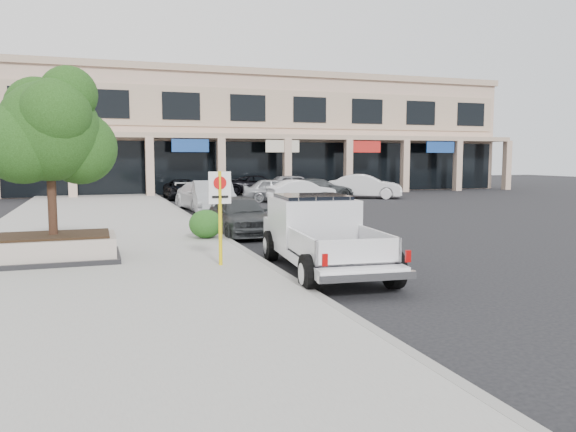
{
  "coord_description": "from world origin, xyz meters",
  "views": [
    {
      "loc": [
        -5.53,
        -12.67,
        2.79
      ],
      "look_at": [
        -0.68,
        1.5,
        1.21
      ],
      "focal_mm": 35.0,
      "sensor_mm": 36.0,
      "label": 1
    }
  ],
  "objects_px": {
    "pickup_truck": "(324,235)",
    "curb_car_b": "(213,199)",
    "curb_car_c": "(203,196)",
    "curb_car_d": "(183,189)",
    "planter_tree": "(55,132)",
    "lot_car_a": "(277,190)",
    "lot_car_d": "(260,185)",
    "lot_car_e": "(295,186)",
    "curb_car_a": "(240,215)",
    "no_parking_sign": "(220,205)",
    "lot_car_c": "(319,189)",
    "planter": "(54,248)",
    "lot_car_b": "(302,191)",
    "lot_car_f": "(365,186)"
  },
  "relations": [
    {
      "from": "lot_car_c",
      "to": "lot_car_d",
      "type": "relative_size",
      "value": 0.91
    },
    {
      "from": "pickup_truck",
      "to": "curb_car_c",
      "type": "xyz_separation_m",
      "value": [
        0.14,
        17.02,
        -0.19
      ]
    },
    {
      "from": "planter_tree",
      "to": "planter",
      "type": "bearing_deg",
      "value": -131.03
    },
    {
      "from": "curb_car_a",
      "to": "curb_car_d",
      "type": "distance_m",
      "value": 18.11
    },
    {
      "from": "planter",
      "to": "curb_car_b",
      "type": "relative_size",
      "value": 0.63
    },
    {
      "from": "no_parking_sign",
      "to": "lot_car_d",
      "type": "distance_m",
      "value": 28.13
    },
    {
      "from": "curb_car_d",
      "to": "lot_car_a",
      "type": "bearing_deg",
      "value": -36.81
    },
    {
      "from": "curb_car_c",
      "to": "lot_car_c",
      "type": "height_order",
      "value": "curb_car_c"
    },
    {
      "from": "planter_tree",
      "to": "lot_car_d",
      "type": "bearing_deg",
      "value": 63.07
    },
    {
      "from": "lot_car_e",
      "to": "curb_car_d",
      "type": "bearing_deg",
      "value": 85.92
    },
    {
      "from": "planter_tree",
      "to": "curb_car_b",
      "type": "height_order",
      "value": "planter_tree"
    },
    {
      "from": "no_parking_sign",
      "to": "curb_car_d",
      "type": "relative_size",
      "value": 0.48
    },
    {
      "from": "planter",
      "to": "no_parking_sign",
      "type": "distance_m",
      "value": 4.53
    },
    {
      "from": "planter_tree",
      "to": "pickup_truck",
      "type": "xyz_separation_m",
      "value": [
        6.12,
        -3.1,
        -2.5
      ]
    },
    {
      "from": "planter_tree",
      "to": "lot_car_a",
      "type": "height_order",
      "value": "planter_tree"
    },
    {
      "from": "lot_car_c",
      "to": "lot_car_d",
      "type": "bearing_deg",
      "value": 32.12
    },
    {
      "from": "curb_car_a",
      "to": "lot_car_a",
      "type": "xyz_separation_m",
      "value": [
        5.9,
        14.06,
        0.02
      ]
    },
    {
      "from": "curb_car_a",
      "to": "lot_car_f",
      "type": "bearing_deg",
      "value": 49.66
    },
    {
      "from": "pickup_truck",
      "to": "lot_car_c",
      "type": "bearing_deg",
      "value": 73.36
    },
    {
      "from": "no_parking_sign",
      "to": "lot_car_c",
      "type": "bearing_deg",
      "value": 62.15
    },
    {
      "from": "curb_car_a",
      "to": "curb_car_b",
      "type": "xyz_separation_m",
      "value": [
        0.38,
        6.82,
        0.11
      ]
    },
    {
      "from": "lot_car_f",
      "to": "curb_car_a",
      "type": "bearing_deg",
      "value": 169.48
    },
    {
      "from": "lot_car_c",
      "to": "lot_car_a",
      "type": "bearing_deg",
      "value": 117.66
    },
    {
      "from": "lot_car_e",
      "to": "planter_tree",
      "type": "bearing_deg",
      "value": 146.61
    },
    {
      "from": "curb_car_c",
      "to": "lot_car_d",
      "type": "bearing_deg",
      "value": 52.26
    },
    {
      "from": "curb_car_b",
      "to": "lot_car_f",
      "type": "xyz_separation_m",
      "value": [
        12.1,
        8.15,
        -0.02
      ]
    },
    {
      "from": "no_parking_sign",
      "to": "lot_car_c",
      "type": "distance_m",
      "value": 24.2
    },
    {
      "from": "planter_tree",
      "to": "pickup_truck",
      "type": "height_order",
      "value": "planter_tree"
    },
    {
      "from": "planter",
      "to": "lot_car_e",
      "type": "height_order",
      "value": "lot_car_e"
    },
    {
      "from": "lot_car_a",
      "to": "lot_car_c",
      "type": "xyz_separation_m",
      "value": [
        3.4,
        1.32,
        -0.06
      ]
    },
    {
      "from": "lot_car_b",
      "to": "lot_car_d",
      "type": "height_order",
      "value": "lot_car_d"
    },
    {
      "from": "no_parking_sign",
      "to": "lot_car_a",
      "type": "height_order",
      "value": "no_parking_sign"
    },
    {
      "from": "no_parking_sign",
      "to": "lot_car_a",
      "type": "distance_m",
      "value": 21.57
    },
    {
      "from": "lot_car_d",
      "to": "lot_car_e",
      "type": "distance_m",
      "value": 3.55
    },
    {
      "from": "lot_car_a",
      "to": "lot_car_f",
      "type": "distance_m",
      "value": 6.65
    },
    {
      "from": "planter_tree",
      "to": "lot_car_d",
      "type": "relative_size",
      "value": 0.77
    },
    {
      "from": "planter",
      "to": "pickup_truck",
      "type": "bearing_deg",
      "value": -25.22
    },
    {
      "from": "pickup_truck",
      "to": "curb_car_b",
      "type": "bearing_deg",
      "value": 95.03
    },
    {
      "from": "lot_car_c",
      "to": "lot_car_d",
      "type": "xyz_separation_m",
      "value": [
        -2.58,
        5.34,
        0.03
      ]
    },
    {
      "from": "lot_car_d",
      "to": "curb_car_c",
      "type": "bearing_deg",
      "value": 164.28
    },
    {
      "from": "lot_car_b",
      "to": "lot_car_c",
      "type": "height_order",
      "value": "lot_car_b"
    },
    {
      "from": "pickup_truck",
      "to": "lot_car_b",
      "type": "distance_m",
      "value": 21.02
    },
    {
      "from": "no_parking_sign",
      "to": "lot_car_a",
      "type": "bearing_deg",
      "value": 68.51
    },
    {
      "from": "curb_car_b",
      "to": "curb_car_d",
      "type": "relative_size",
      "value": 1.07
    },
    {
      "from": "lot_car_e",
      "to": "lot_car_f",
      "type": "height_order",
      "value": "lot_car_f"
    },
    {
      "from": "curb_car_c",
      "to": "curb_car_a",
      "type": "bearing_deg",
      "value": -100.2
    },
    {
      "from": "curb_car_c",
      "to": "curb_car_d",
      "type": "bearing_deg",
      "value": 81.71
    },
    {
      "from": "curb_car_b",
      "to": "lot_car_e",
      "type": "height_order",
      "value": "curb_car_b"
    },
    {
      "from": "pickup_truck",
      "to": "curb_car_b",
      "type": "distance_m",
      "value": 13.79
    },
    {
      "from": "planter_tree",
      "to": "curb_car_b",
      "type": "xyz_separation_m",
      "value": [
        6.16,
        10.69,
        -2.58
      ]
    }
  ]
}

